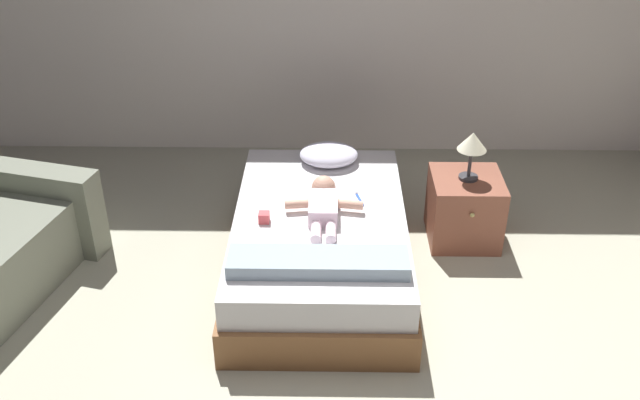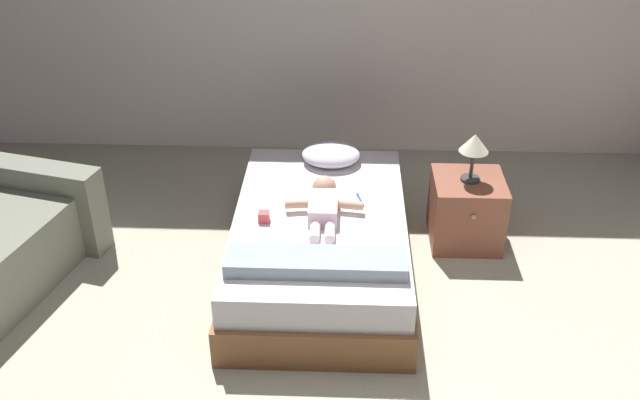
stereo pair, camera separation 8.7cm
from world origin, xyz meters
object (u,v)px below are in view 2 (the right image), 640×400
object	(u,v)px
toy_block	(264,217)
nightstand	(466,210)
bed	(320,243)
baby	(324,204)
pillow	(331,155)
toothbrush	(360,199)
lamp	(474,146)

from	to	relation	value
toy_block	nightstand	bearing A→B (deg)	21.14
bed	baby	xyz separation A→B (m)	(0.02, 0.02, 0.29)
bed	baby	bearing A→B (deg)	41.41
baby	nightstand	size ratio (longest dim) A/B	1.21
bed	pillow	distance (m)	0.75
toothbrush	nightstand	size ratio (longest dim) A/B	0.33
bed	toy_block	size ratio (longest dim) A/B	28.25
pillow	toothbrush	size ratio (longest dim) A/B	2.49
pillow	baby	size ratio (longest dim) A/B	0.67
toothbrush	nightstand	distance (m)	0.81
pillow	nightstand	xyz separation A→B (m)	(0.94, -0.28, -0.27)
pillow	toy_block	bearing A→B (deg)	-116.32
pillow	toy_block	distance (m)	0.89
toothbrush	lamp	xyz separation A→B (m)	(0.74, 0.23, 0.28)
bed	lamp	bearing A→B (deg)	22.65
toothbrush	lamp	size ratio (longest dim) A/B	0.48
lamp	bed	bearing A→B (deg)	-157.35
toothbrush	toy_block	size ratio (longest dim) A/B	2.51
baby	toy_block	world-z (taller)	baby
bed	pillow	bearing A→B (deg)	85.81
pillow	nightstand	bearing A→B (deg)	-16.47
baby	toothbrush	bearing A→B (deg)	35.14
lamp	nightstand	bearing A→B (deg)	-90.00
bed	baby	world-z (taller)	baby
lamp	toy_block	world-z (taller)	lamp
pillow	lamp	size ratio (longest dim) A/B	1.21
lamp	toy_block	xyz separation A→B (m)	(-1.34, -0.52, -0.26)
nightstand	lamp	xyz separation A→B (m)	(0.00, 0.00, 0.50)
pillow	lamp	bearing A→B (deg)	-16.46
baby	nightstand	bearing A→B (deg)	22.08
nightstand	bed	bearing A→B (deg)	-157.35
bed	toothbrush	size ratio (longest dim) A/B	11.26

